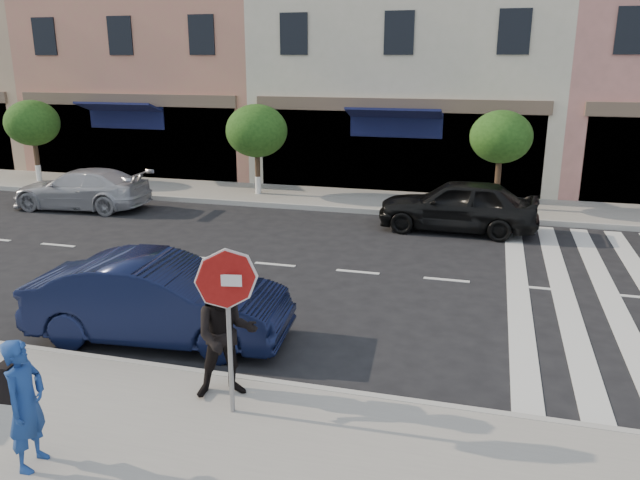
# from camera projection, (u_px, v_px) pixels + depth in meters

# --- Properties ---
(ground) EXTENTS (120.00, 120.00, 0.00)m
(ground) POSITION_uv_depth(u_px,v_px,m) (308.00, 347.00, 10.54)
(ground) COLOR black
(ground) RESTS_ON ground
(sidewalk_far) EXTENTS (60.00, 3.00, 0.15)m
(sidewalk_far) POSITION_uv_depth(u_px,v_px,m) (402.00, 203.00, 20.69)
(sidewalk_far) COLOR gray
(sidewalk_far) RESTS_ON ground
(building_west_mid) EXTENTS (10.00, 9.00, 14.00)m
(building_west_mid) POSITION_uv_depth(u_px,v_px,m) (175.00, 3.00, 27.09)
(building_west_mid) COLOR tan
(building_west_mid) RESTS_ON ground
(building_centre) EXTENTS (11.00, 9.00, 11.00)m
(building_centre) POSITION_uv_depth(u_px,v_px,m) (416.00, 37.00, 24.85)
(building_centre) COLOR beige
(building_centre) RESTS_ON ground
(street_tree_wa) EXTENTS (2.00, 2.00, 3.05)m
(street_tree_wa) POSITION_uv_depth(u_px,v_px,m) (32.00, 123.00, 23.43)
(street_tree_wa) COLOR #473323
(street_tree_wa) RESTS_ON sidewalk_far
(street_tree_wb) EXTENTS (2.10, 2.10, 3.06)m
(street_tree_wb) POSITION_uv_depth(u_px,v_px,m) (257.00, 131.00, 21.15)
(street_tree_wb) COLOR #473323
(street_tree_wb) RESTS_ON sidewalk_far
(street_tree_c) EXTENTS (1.90, 1.90, 3.04)m
(street_tree_c) POSITION_uv_depth(u_px,v_px,m) (501.00, 137.00, 19.10)
(street_tree_c) COLOR #473323
(street_tree_c) RESTS_ON sidewalk_far
(stop_sign) EXTENTS (0.80, 0.18, 2.29)m
(stop_sign) POSITION_uv_depth(u_px,v_px,m) (227.00, 295.00, 7.87)
(stop_sign) COLOR gray
(stop_sign) RESTS_ON sidewalk_near
(photographer) EXTENTS (0.43, 0.61, 1.58)m
(photographer) POSITION_uv_depth(u_px,v_px,m) (26.00, 404.00, 7.05)
(photographer) COLOR navy
(photographer) RESTS_ON sidewalk_near
(walker) EXTENTS (1.10, 1.02, 1.82)m
(walker) POSITION_uv_depth(u_px,v_px,m) (226.00, 335.00, 8.54)
(walker) COLOR black
(walker) RESTS_ON sidewalk_near
(car_near_mid) EXTENTS (4.58, 1.96, 1.47)m
(car_near_mid) POSITION_uv_depth(u_px,v_px,m) (159.00, 300.00, 10.65)
(car_near_mid) COLOR black
(car_near_mid) RESTS_ON ground
(car_far_left) EXTENTS (4.54, 2.06, 1.29)m
(car_far_left) POSITION_uv_depth(u_px,v_px,m) (81.00, 189.00, 20.06)
(car_far_left) COLOR #A8A8AE
(car_far_left) RESTS_ON ground
(car_far_mid) EXTENTS (4.43, 1.90, 1.49)m
(car_far_mid) POSITION_uv_depth(u_px,v_px,m) (458.00, 205.00, 17.42)
(car_far_mid) COLOR black
(car_far_mid) RESTS_ON ground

